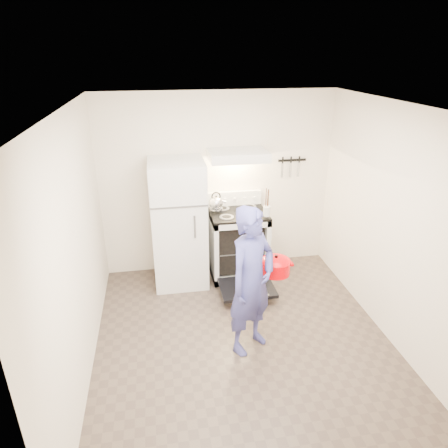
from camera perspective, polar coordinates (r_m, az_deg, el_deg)
The scene contains 15 objects.
floor at distance 4.59m, azimuth 2.89°, elevation -16.55°, with size 3.60×3.60×0.00m, color #4F4236.
back_wall at distance 5.54m, azimuth -0.92°, elevation 5.67°, with size 3.20×0.02×2.50m, color beige.
refrigerator at distance 5.30m, azimuth -6.49°, elevation 0.04°, with size 0.70×0.70×1.70m, color silver.
stove_body at distance 5.59m, azimuth 1.99°, elevation -2.95°, with size 0.76×0.65×0.92m, color silver.
cooktop at distance 5.39m, azimuth 2.06°, elevation 1.56°, with size 0.76×0.65×0.03m, color black.
backsplash at distance 5.61m, azimuth 1.48°, elevation 3.73°, with size 0.76×0.07×0.20m, color silver.
oven_door at distance 5.25m, azimuth 3.28°, elevation -9.10°, with size 0.70×0.54×0.04m, color black.
oven_rack at distance 5.60m, azimuth 1.99°, elevation -3.14°, with size 0.60×0.52×0.01m, color gray.
range_hood at distance 5.22m, azimuth 2.02°, elevation 9.78°, with size 0.76×0.50×0.12m, color silver.
knife_strip at distance 5.70m, azimuth 9.70°, elevation 8.98°, with size 0.40×0.02×0.03m, color black.
pizza_stone at distance 5.57m, azimuth 1.88°, elevation -3.12°, with size 0.32×0.32×0.02m, color #91664A.
tea_kettle at distance 5.35m, azimuth -1.13°, elevation 3.16°, with size 0.23×0.19×0.28m, color #B6B6BB, non-canonical shape.
utensil_jar at distance 5.19m, azimuth 6.13°, elevation 1.85°, with size 0.09×0.09×0.13m, color silver.
person at distance 4.09m, azimuth 3.95°, elevation -8.20°, with size 0.59×0.39×1.61m, color navy.
dutch_oven at distance 4.33m, azimuth 7.37°, elevation -6.11°, with size 0.38×0.31×0.25m, color #D40006, non-canonical shape.
Camera 1 is at (-0.82, -3.41, 2.96)m, focal length 32.00 mm.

